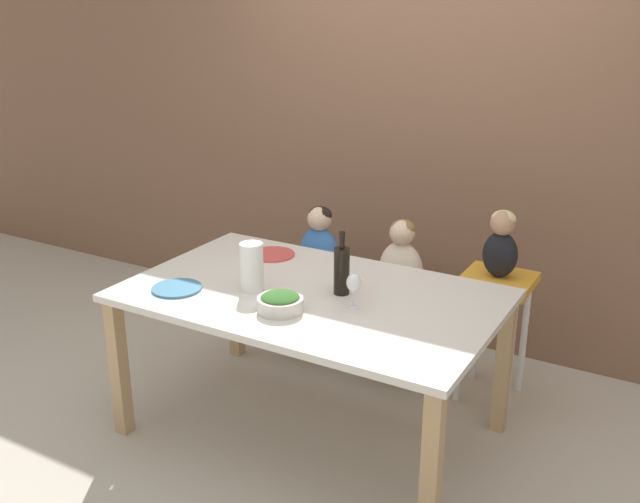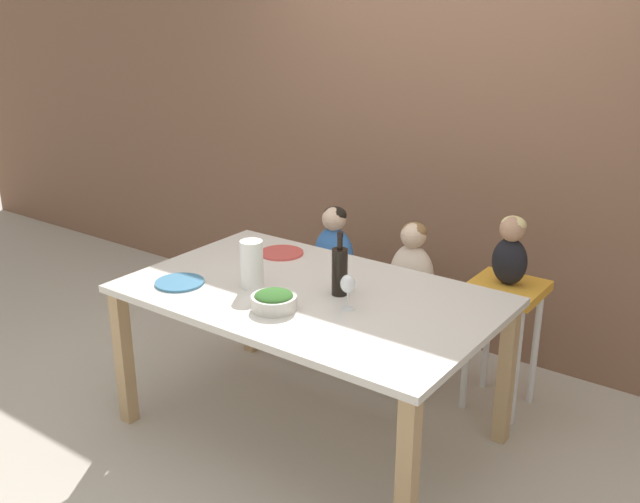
# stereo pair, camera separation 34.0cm
# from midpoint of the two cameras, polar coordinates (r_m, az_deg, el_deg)

# --- Properties ---
(ground_plane) EXTENTS (14.00, 14.00, 0.00)m
(ground_plane) POSITION_cam_midpoint_polar(r_m,az_deg,el_deg) (3.76, -3.30, -14.11)
(ground_plane) COLOR #BCB2A3
(wall_back) EXTENTS (10.00, 0.06, 2.70)m
(wall_back) POSITION_cam_midpoint_polar(r_m,az_deg,el_deg) (4.39, 6.17, 9.84)
(wall_back) COLOR brown
(wall_back) RESTS_ON ground_plane
(dining_table) EXTENTS (1.76, 1.09, 0.77)m
(dining_table) POSITION_cam_midpoint_polar(r_m,az_deg,el_deg) (3.43, -3.52, -4.61)
(dining_table) COLOR silver
(dining_table) RESTS_ON ground_plane
(chair_far_left) EXTENTS (0.43, 0.43, 0.45)m
(chair_far_left) POSITION_cam_midpoint_polar(r_m,az_deg,el_deg) (4.36, -2.28, -3.38)
(chair_far_left) COLOR silver
(chair_far_left) RESTS_ON ground_plane
(chair_far_center) EXTENTS (0.43, 0.43, 0.45)m
(chair_far_center) POSITION_cam_midpoint_polar(r_m,az_deg,el_deg) (4.13, 4.01, -4.81)
(chair_far_center) COLOR silver
(chair_far_center) RESTS_ON ground_plane
(chair_right_highchair) EXTENTS (0.36, 0.37, 0.71)m
(chair_right_highchair) POSITION_cam_midpoint_polar(r_m,az_deg,el_deg) (3.87, 11.46, -4.03)
(chair_right_highchair) COLOR silver
(chair_right_highchair) RESTS_ON ground_plane
(person_child_left) EXTENTS (0.26, 0.17, 0.48)m
(person_child_left) POSITION_cam_midpoint_polar(r_m,az_deg,el_deg) (4.25, -2.33, 0.35)
(person_child_left) COLOR #3366B2
(person_child_left) RESTS_ON chair_far_left
(person_child_center) EXTENTS (0.26, 0.17, 0.48)m
(person_child_center) POSITION_cam_midpoint_polar(r_m,az_deg,el_deg) (4.01, 4.12, -0.90)
(person_child_center) COLOR beige
(person_child_center) RESTS_ON chair_far_center
(person_baby_right) EXTENTS (0.18, 0.13, 0.36)m
(person_baby_right) POSITION_cam_midpoint_polar(r_m,az_deg,el_deg) (3.75, 11.82, 0.74)
(person_baby_right) COLOR black
(person_baby_right) RESTS_ON chair_right_highchair
(wine_bottle) EXTENTS (0.08, 0.08, 0.31)m
(wine_bottle) POSITION_cam_midpoint_polar(r_m,az_deg,el_deg) (3.33, -1.16, -1.49)
(wine_bottle) COLOR black
(wine_bottle) RESTS_ON dining_table
(paper_towel_roll) EXTENTS (0.11, 0.11, 0.24)m
(paper_towel_roll) POSITION_cam_midpoint_polar(r_m,az_deg,el_deg) (3.41, -8.33, -1.29)
(paper_towel_roll) COLOR white
(paper_towel_roll) RESTS_ON dining_table
(wine_glass_near) EXTENTS (0.07, 0.07, 0.16)m
(wine_glass_near) POSITION_cam_midpoint_polar(r_m,az_deg,el_deg) (3.18, -0.32, -2.64)
(wine_glass_near) COLOR white
(wine_glass_near) RESTS_ON dining_table
(salad_bowl_large) EXTENTS (0.21, 0.21, 0.09)m
(salad_bowl_large) POSITION_cam_midpoint_polar(r_m,az_deg,el_deg) (3.20, -6.26, -4.11)
(salad_bowl_large) COLOR silver
(salad_bowl_large) RESTS_ON dining_table
(dinner_plate_front_left) EXTENTS (0.24, 0.24, 0.01)m
(dinner_plate_front_left) POSITION_cam_midpoint_polar(r_m,az_deg,el_deg) (3.53, -14.12, -2.92)
(dinner_plate_front_left) COLOR teal
(dinner_plate_front_left) RESTS_ON dining_table
(dinner_plate_back_left) EXTENTS (0.24, 0.24, 0.01)m
(dinner_plate_back_left) POSITION_cam_midpoint_polar(r_m,az_deg,el_deg) (3.89, -6.32, -0.27)
(dinner_plate_back_left) COLOR #D14C47
(dinner_plate_back_left) RESTS_ON dining_table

